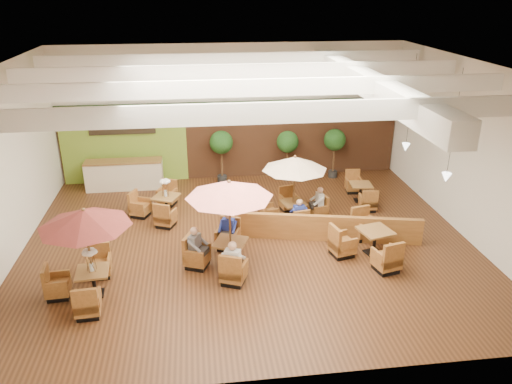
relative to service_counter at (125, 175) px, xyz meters
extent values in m
plane|color=#381E0F|center=(4.40, -5.10, -0.58)|extent=(14.00, 14.00, 0.00)
cube|color=silver|center=(4.40, 0.90, 2.17)|extent=(14.00, 0.04, 5.50)
cube|color=silver|center=(4.40, -11.10, 2.17)|extent=(14.00, 0.04, 5.50)
cube|color=silver|center=(-2.60, -5.10, 2.17)|extent=(0.04, 12.00, 5.50)
cube|color=silver|center=(11.40, -5.10, 2.17)|extent=(0.04, 12.00, 5.50)
cube|color=white|center=(4.40, -5.10, 4.92)|extent=(14.00, 12.00, 0.04)
cube|color=brown|center=(4.40, 0.84, 1.02)|extent=(13.90, 0.10, 3.20)
cube|color=#1E3819|center=(4.40, 0.83, 2.47)|extent=(13.90, 0.12, 0.35)
cube|color=olive|center=(0.00, 0.78, 1.02)|extent=(5.00, 0.08, 3.20)
cube|color=black|center=(0.00, 0.70, 1.82)|extent=(2.60, 0.08, 0.70)
cube|color=white|center=(7.90, -5.10, 4.37)|extent=(0.60, 11.00, 0.60)
cube|color=white|center=(4.40, -9.10, 4.57)|extent=(13.60, 0.12, 0.45)
cube|color=white|center=(4.40, -6.40, 4.57)|extent=(13.60, 0.12, 0.45)
cube|color=white|center=(4.40, -3.80, 4.57)|extent=(13.60, 0.12, 0.45)
cube|color=white|center=(4.40, -1.10, 4.57)|extent=(13.60, 0.12, 0.45)
cylinder|color=black|center=(10.20, -6.10, 3.32)|extent=(0.01, 0.01, 3.20)
cone|color=white|center=(10.20, -6.10, 1.72)|extent=(0.28, 0.28, 0.28)
cylinder|color=black|center=(10.20, -3.10, 3.32)|extent=(0.01, 0.01, 3.20)
cone|color=white|center=(10.20, -3.10, 1.72)|extent=(0.28, 0.28, 0.28)
sphere|color=#FFEAC6|center=(-1.60, 0.60, 2.47)|extent=(0.14, 0.14, 0.14)
sphere|color=#FFEAC6|center=(0.40, 0.60, 2.47)|extent=(0.14, 0.14, 0.14)
sphere|color=#FFEAC6|center=(2.40, 0.60, 2.47)|extent=(0.14, 0.14, 0.14)
sphere|color=#FFEAC6|center=(4.40, 0.60, 2.47)|extent=(0.14, 0.14, 0.14)
sphere|color=#FFEAC6|center=(6.40, 0.60, 2.47)|extent=(0.14, 0.14, 0.14)
sphere|color=#FFEAC6|center=(8.40, 0.60, 2.47)|extent=(0.14, 0.14, 0.14)
sphere|color=#FFEAC6|center=(10.40, 0.60, 2.47)|extent=(0.14, 0.14, 0.14)
cube|color=beige|center=(0.00, 0.00, -0.03)|extent=(3.00, 0.70, 1.10)
cube|color=brown|center=(0.00, 0.00, 0.57)|extent=(3.00, 0.75, 0.06)
cube|color=brown|center=(6.77, -5.27, -0.15)|extent=(6.08, 1.52, 0.86)
cube|color=brown|center=(0.04, -7.49, 0.11)|extent=(0.88, 0.88, 0.06)
cylinder|color=black|center=(0.04, -7.49, -0.22)|extent=(0.10, 0.10, 0.64)
cube|color=black|center=(0.04, -7.49, -0.56)|extent=(0.47, 0.47, 0.04)
cube|color=brown|center=(0.04, -8.41, -0.29)|extent=(0.64, 0.64, 0.31)
cube|color=brown|center=(0.02, -8.66, 0.00)|extent=(0.61, 0.14, 0.68)
cube|color=brown|center=(-0.24, -8.43, -0.10)|extent=(0.12, 0.54, 0.27)
cube|color=brown|center=(0.32, -8.39, -0.10)|extent=(0.12, 0.54, 0.27)
cube|color=black|center=(0.04, -8.41, -0.52)|extent=(0.57, 0.57, 0.14)
cube|color=brown|center=(0.04, -6.57, -0.29)|extent=(0.64, 0.64, 0.31)
cube|color=brown|center=(0.06, -6.31, 0.00)|extent=(0.61, 0.14, 0.68)
cube|color=brown|center=(0.32, -6.55, -0.10)|extent=(0.12, 0.54, 0.27)
cube|color=brown|center=(-0.24, -6.59, -0.10)|extent=(0.12, 0.54, 0.27)
cube|color=black|center=(0.04, -6.57, -0.52)|extent=(0.57, 0.57, 0.14)
cube|color=brown|center=(-0.88, -7.49, -0.29)|extent=(0.64, 0.64, 0.31)
cube|color=brown|center=(-0.63, -7.51, 0.00)|extent=(0.14, 0.61, 0.68)
cube|color=brown|center=(-0.90, -7.21, -0.10)|extent=(0.54, 0.12, 0.27)
cube|color=brown|center=(-0.86, -7.77, -0.10)|extent=(0.54, 0.12, 0.27)
cube|color=black|center=(-0.88, -7.49, -0.52)|extent=(0.57, 0.57, 0.14)
cylinder|color=brown|center=(0.04, -7.49, 0.63)|extent=(0.06, 0.06, 2.42)
cone|color=#5C1F1B|center=(0.04, -7.49, 1.66)|extent=(2.33, 2.33, 0.45)
sphere|color=brown|center=(0.04, -7.49, 1.89)|extent=(0.10, 0.10, 0.10)
cylinder|color=silver|center=(0.04, -7.49, 0.25)|extent=(0.10, 0.10, 0.22)
cube|color=brown|center=(3.73, -6.42, 0.16)|extent=(1.14, 1.14, 0.06)
cylinder|color=black|center=(3.73, -6.42, -0.20)|extent=(0.10, 0.10, 0.68)
cube|color=black|center=(3.73, -6.42, -0.56)|extent=(0.60, 0.60, 0.04)
cube|color=brown|center=(3.73, -7.40, -0.28)|extent=(0.83, 0.83, 0.33)
cube|color=brown|center=(3.83, -7.64, 0.03)|extent=(0.63, 0.34, 0.72)
cube|color=brown|center=(3.45, -7.28, -0.07)|extent=(0.29, 0.55, 0.29)
cube|color=brown|center=(4.00, -7.51, -0.07)|extent=(0.29, 0.55, 0.29)
cube|color=black|center=(3.73, -7.40, -0.51)|extent=(0.74, 0.74, 0.14)
cube|color=brown|center=(3.73, -5.45, -0.28)|extent=(0.83, 0.83, 0.33)
cube|color=brown|center=(3.62, -5.20, 0.03)|extent=(0.63, 0.34, 0.72)
cube|color=brown|center=(4.00, -5.56, -0.07)|extent=(0.29, 0.55, 0.29)
cube|color=brown|center=(3.45, -5.33, -0.07)|extent=(0.29, 0.55, 0.29)
cube|color=black|center=(3.73, -5.45, -0.51)|extent=(0.74, 0.74, 0.14)
cube|color=brown|center=(2.75, -6.42, -0.28)|extent=(0.83, 0.83, 0.33)
cube|color=brown|center=(3.00, -6.32, 0.03)|extent=(0.34, 0.63, 0.72)
cube|color=brown|center=(2.87, -6.15, -0.07)|extent=(0.55, 0.29, 0.29)
cube|color=brown|center=(2.64, -6.70, -0.07)|extent=(0.55, 0.29, 0.29)
cube|color=black|center=(2.75, -6.42, -0.51)|extent=(0.74, 0.74, 0.14)
cylinder|color=brown|center=(3.73, -6.42, 0.70)|extent=(0.06, 0.06, 2.56)
cone|color=#DE736B|center=(3.73, -6.42, 1.80)|extent=(2.46, 2.46, 0.45)
sphere|color=brown|center=(3.73, -6.42, 2.03)|extent=(0.10, 0.10, 0.10)
cube|color=brown|center=(6.11, -3.74, 0.08)|extent=(0.93, 0.93, 0.05)
cylinder|color=black|center=(6.11, -3.74, -0.24)|extent=(0.09, 0.09, 0.60)
cube|color=black|center=(6.11, -3.74, -0.56)|extent=(0.49, 0.49, 0.04)
cube|color=brown|center=(6.11, -4.61, -0.31)|extent=(0.68, 0.68, 0.29)
cube|color=brown|center=(6.06, -4.84, -0.03)|extent=(0.57, 0.22, 0.64)
cube|color=brown|center=(5.85, -4.67, -0.13)|extent=(0.18, 0.51, 0.26)
cube|color=brown|center=(6.37, -4.55, -0.13)|extent=(0.18, 0.51, 0.26)
cube|color=black|center=(6.11, -4.61, -0.52)|extent=(0.60, 0.60, 0.13)
cube|color=brown|center=(6.11, -2.87, -0.31)|extent=(0.68, 0.68, 0.29)
cube|color=brown|center=(6.16, -2.64, -0.03)|extent=(0.57, 0.22, 0.64)
cube|color=brown|center=(6.37, -2.81, -0.13)|extent=(0.18, 0.51, 0.26)
cube|color=brown|center=(5.85, -2.93, -0.13)|extent=(0.18, 0.51, 0.26)
cube|color=black|center=(6.11, -2.87, -0.52)|extent=(0.60, 0.60, 0.13)
cube|color=brown|center=(5.24, -3.74, -0.31)|extent=(0.68, 0.68, 0.29)
cube|color=brown|center=(5.47, -3.79, -0.03)|extent=(0.22, 0.57, 0.64)
cube|color=brown|center=(5.18, -3.48, -0.13)|extent=(0.51, 0.18, 0.26)
cube|color=brown|center=(5.30, -4.00, -0.13)|extent=(0.51, 0.18, 0.26)
cube|color=black|center=(5.24, -3.74, -0.52)|extent=(0.60, 0.60, 0.13)
cube|color=brown|center=(6.98, -3.74, -0.31)|extent=(0.68, 0.68, 0.29)
cube|color=brown|center=(6.74, -3.69, -0.03)|extent=(0.22, 0.57, 0.64)
cube|color=brown|center=(7.04, -4.00, -0.13)|extent=(0.51, 0.18, 0.26)
cube|color=brown|center=(6.92, -3.48, -0.13)|extent=(0.51, 0.18, 0.26)
cube|color=black|center=(6.98, -3.74, -0.52)|extent=(0.60, 0.60, 0.13)
cylinder|color=brown|center=(6.11, -3.74, 0.56)|extent=(0.06, 0.06, 2.29)
cone|color=tan|center=(6.11, -3.74, 1.52)|extent=(2.19, 2.19, 0.45)
sphere|color=brown|center=(6.11, -3.74, 1.75)|extent=(0.10, 0.10, 0.10)
cube|color=brown|center=(1.74, -2.73, 0.11)|extent=(1.08, 1.08, 0.06)
cylinder|color=black|center=(1.74, -2.73, -0.23)|extent=(0.10, 0.10, 0.64)
cube|color=black|center=(1.74, -2.73, -0.56)|extent=(0.57, 0.57, 0.04)
cube|color=brown|center=(1.74, -3.65, -0.29)|extent=(0.79, 0.79, 0.31)
cube|color=brown|center=(1.84, -3.88, 0.00)|extent=(0.59, 0.32, 0.68)
cube|color=brown|center=(1.48, -3.54, -0.10)|extent=(0.28, 0.52, 0.27)
cube|color=brown|center=(2.00, -3.76, -0.10)|extent=(0.28, 0.52, 0.27)
cube|color=black|center=(1.74, -3.65, -0.52)|extent=(0.70, 0.70, 0.14)
cube|color=brown|center=(1.74, -1.82, -0.29)|extent=(0.79, 0.79, 0.31)
cube|color=brown|center=(1.64, -1.59, 0.00)|extent=(0.59, 0.32, 0.68)
cube|color=brown|center=(2.00, -1.93, -0.10)|extent=(0.28, 0.52, 0.27)
cube|color=brown|center=(1.48, -1.71, -0.10)|extent=(0.28, 0.52, 0.27)
cube|color=black|center=(1.74, -1.82, -0.52)|extent=(0.70, 0.70, 0.14)
cube|color=brown|center=(0.82, -2.73, -0.29)|extent=(0.79, 0.79, 0.31)
cube|color=brown|center=(1.06, -2.64, 0.00)|extent=(0.32, 0.59, 0.68)
cube|color=brown|center=(0.93, -2.48, -0.10)|extent=(0.52, 0.28, 0.27)
cube|color=brown|center=(0.71, -2.99, -0.10)|extent=(0.52, 0.28, 0.27)
cube|color=black|center=(0.82, -2.73, -0.52)|extent=(0.70, 0.70, 0.14)
cylinder|color=silver|center=(1.74, -2.73, 0.25)|extent=(0.10, 0.10, 0.22)
cube|color=brown|center=(8.10, -6.31, 0.18)|extent=(1.09, 1.09, 0.06)
cylinder|color=black|center=(8.10, -6.31, -0.19)|extent=(0.11, 0.11, 0.70)
cube|color=black|center=(8.10, -6.31, -0.56)|extent=(0.58, 0.58, 0.04)
cube|color=brown|center=(8.10, -7.31, -0.27)|extent=(0.80, 0.80, 0.34)
cube|color=brown|center=(8.03, -7.58, 0.05)|extent=(0.66, 0.26, 0.74)
cube|color=brown|center=(7.80, -7.39, -0.05)|extent=(0.22, 0.59, 0.30)
cube|color=brown|center=(8.40, -7.24, -0.05)|extent=(0.22, 0.59, 0.30)
cube|color=black|center=(8.10, -7.31, -0.51)|extent=(0.71, 0.71, 0.15)
cube|color=brown|center=(8.10, -5.30, -0.27)|extent=(0.80, 0.80, 0.34)
cube|color=brown|center=(8.17, -5.03, 0.05)|extent=(0.66, 0.26, 0.74)
cube|color=brown|center=(8.40, -5.23, -0.05)|extent=(0.22, 0.59, 0.30)
cube|color=brown|center=(7.80, -5.38, -0.05)|extent=(0.22, 0.59, 0.30)
cube|color=black|center=(8.10, -5.30, -0.51)|extent=(0.71, 0.71, 0.15)
cube|color=brown|center=(7.09, -6.31, -0.27)|extent=(0.80, 0.80, 0.34)
cube|color=brown|center=(7.36, -6.37, 0.05)|extent=(0.26, 0.66, 0.74)
cube|color=brown|center=(7.02, -6.01, -0.05)|extent=(0.59, 0.22, 0.30)
cube|color=brown|center=(7.17, -6.61, -0.05)|extent=(0.59, 0.22, 0.30)
cube|color=black|center=(7.09, -6.31, -0.51)|extent=(0.71, 0.71, 0.15)
cube|color=brown|center=(8.94, -2.40, 0.08)|extent=(0.85, 0.85, 0.06)
cylinder|color=black|center=(8.94, -2.40, -0.24)|extent=(0.09, 0.09, 0.61)
cube|color=black|center=(8.94, -2.40, -0.56)|extent=(0.45, 0.45, 0.04)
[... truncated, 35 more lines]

